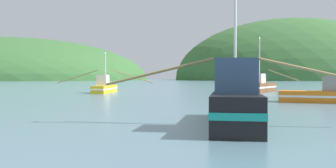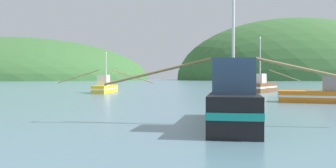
# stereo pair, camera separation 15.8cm
# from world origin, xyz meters

# --- Properties ---
(hill_mid_right) EXTENTS (150.48, 120.38, 78.49)m
(hill_mid_right) POSITION_xyz_m (104.84, 216.33, 0.00)
(hill_mid_right) COLOR #386633
(hill_mid_right) RESTS_ON ground
(hill_far_right) EXTENTS (166.75, 133.40, 52.23)m
(hill_far_right) POSITION_xyz_m (-71.92, 224.86, 0.00)
(hill_far_right) COLOR #386633
(hill_far_right) RESTS_ON ground
(fishing_boat_black) EXTENTS (11.10, 7.93, 7.95)m
(fishing_boat_black) POSITION_xyz_m (8.41, 11.39, 0.94)
(fishing_boat_black) COLOR black
(fishing_boat_black) RESTS_ON ground
(fishing_boat_yellow) EXTENTS (12.51, 8.30, 5.28)m
(fishing_boat_yellow) POSITION_xyz_m (0.25, 42.74, 0.71)
(fishing_boat_yellow) COLOR gold
(fishing_boat_yellow) RESTS_ON ground
(fishing_boat_brown) EXTENTS (8.29, 7.43, 7.38)m
(fishing_boat_brown) POSITION_xyz_m (20.59, 42.40, 0.81)
(fishing_boat_brown) COLOR brown
(fishing_boat_brown) RESTS_ON ground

